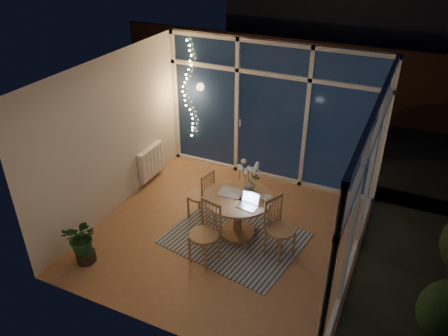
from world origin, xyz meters
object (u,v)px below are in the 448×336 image
Objects in this scene: chair_left at (200,194)px; flower_vase at (249,185)px; dining_table at (238,216)px; chair_front at (204,234)px; chair_right at (281,229)px; laptop at (248,201)px; potted_plant at (83,240)px.

chair_left is 0.91m from flower_vase.
dining_table is 1.15× the size of chair_left.
flower_vase is (0.09, 0.23, 0.47)m from dining_table.
chair_right is at bearing 43.90° from chair_front.
laptop is 0.44m from flower_vase.
chair_right is 0.99× the size of chair_front.
chair_front is 1.07m from flower_vase.
chair_left is at bearing 166.48° from dining_table.
chair_front is 3.35× the size of laptop.
chair_left is at bearing 58.43° from potted_plant.
chair_front is at bearing -122.75° from laptop.
dining_table is 0.77m from chair_right.
laptop reaches higher than chair_left.
chair_right reaches higher than flower_vase.
laptop is (0.43, 0.55, 0.35)m from chair_front.
potted_plant is (-1.85, -1.71, -0.45)m from flower_vase.
flower_vase reaches higher than chair_left.
chair_left is 1.10m from laptop.
flower_vase is (0.83, 0.05, 0.37)m from chair_left.
dining_table is 5.04× the size of flower_vase.
flower_vase is at bearing 104.02° from chair_left.
dining_table is at bearing 87.14° from chair_front.
flower_vase is 2.56m from potted_plant.
potted_plant is (-2.50, -1.32, -0.09)m from chair_right.
chair_left is 3.20× the size of laptop.
potted_plant is (-1.55, -0.74, -0.10)m from chair_front.
chair_front reaches higher than flower_vase.
dining_table is at bearing 146.15° from laptop.
chair_right is (0.74, -0.16, 0.11)m from dining_table.
chair_front is (-0.95, -0.57, 0.01)m from chair_right.
laptop is at bearing 119.39° from chair_right.
chair_front is 1.26× the size of potted_plant.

